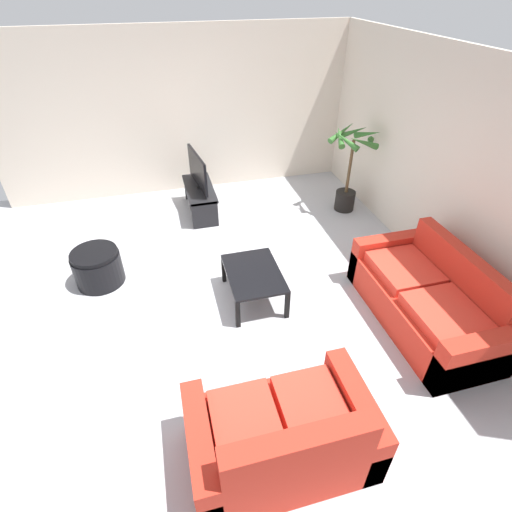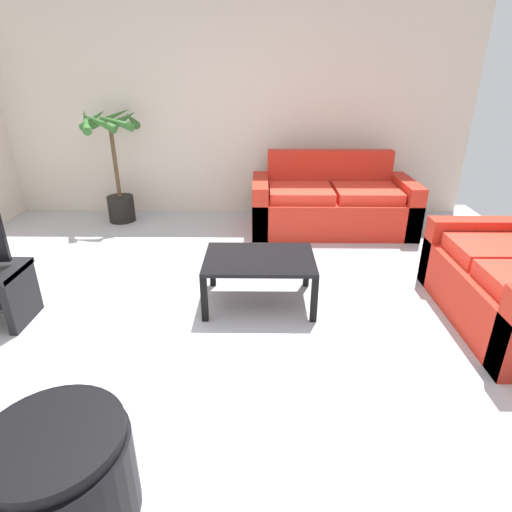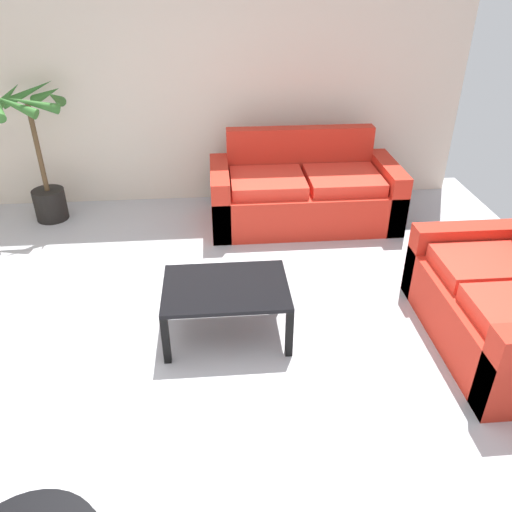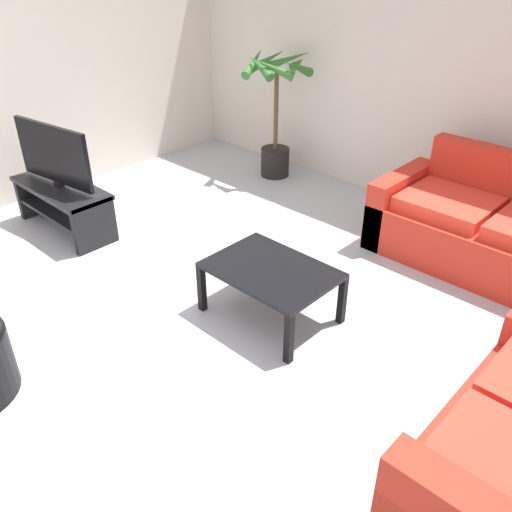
# 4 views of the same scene
# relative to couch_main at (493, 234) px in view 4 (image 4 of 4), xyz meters

# --- Properties ---
(ground_plane) EXTENTS (6.60, 6.60, 0.00)m
(ground_plane) POSITION_rel_couch_main_xyz_m (-1.18, -2.28, -0.30)
(ground_plane) COLOR #B2B2B7
(wall_back) EXTENTS (6.00, 0.06, 2.70)m
(wall_back) POSITION_rel_couch_main_xyz_m (-1.18, 0.72, 1.05)
(wall_back) COLOR beige
(wall_back) RESTS_ON ground
(couch_main) EXTENTS (1.90, 0.90, 0.90)m
(couch_main) POSITION_rel_couch_main_xyz_m (0.00, 0.00, 0.00)
(couch_main) COLOR red
(couch_main) RESTS_ON ground
(tv_stand) EXTENTS (1.10, 0.45, 0.45)m
(tv_stand) POSITION_rel_couch_main_xyz_m (-3.20, -2.12, -0.01)
(tv_stand) COLOR black
(tv_stand) RESTS_ON ground
(tv) EXTENTS (0.95, 0.17, 0.57)m
(tv) POSITION_rel_couch_main_xyz_m (-3.20, -2.12, 0.45)
(tv) COLOR black
(tv) RESTS_ON tv_stand
(coffee_table) EXTENTS (0.89, 0.64, 0.41)m
(coffee_table) POSITION_rel_couch_main_xyz_m (-0.87, -1.80, 0.06)
(coffee_table) COLOR black
(coffee_table) RESTS_ON ground
(potted_palm) EXTENTS (0.74, 0.74, 1.41)m
(potted_palm) POSITION_rel_couch_main_xyz_m (-2.66, 0.27, 0.40)
(potted_palm) COLOR black
(potted_palm) RESTS_ON ground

